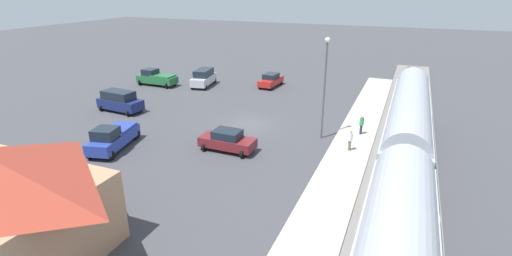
{
  "coord_description": "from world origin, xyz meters",
  "views": [
    {
      "loc": [
        -13.56,
        31.28,
        12.54
      ],
      "look_at": [
        -1.98,
        3.28,
        1.0
      ],
      "focal_mm": 26.37,
      "sensor_mm": 36.0,
      "label": 1
    }
  ],
  "objects_px": {
    "suv_silver": "(204,77)",
    "suv_navy": "(120,101)",
    "sedan_red": "(271,80)",
    "light_pole_near_platform": "(325,78)",
    "pedestrian_waiting_far": "(350,139)",
    "pickup_blue": "(113,137)",
    "sedan_maroon": "(227,140)",
    "pickup_green": "(156,78)",
    "pedestrian_on_platform": "(362,124)"
  },
  "relations": [
    {
      "from": "suv_silver",
      "to": "suv_navy",
      "type": "xyz_separation_m",
      "value": [
        2.74,
        12.79,
        0.0
      ]
    },
    {
      "from": "sedan_red",
      "to": "light_pole_near_platform",
      "type": "bearing_deg",
      "value": 124.37
    },
    {
      "from": "suv_silver",
      "to": "pedestrian_waiting_far",
      "type": "bearing_deg",
      "value": 146.12
    },
    {
      "from": "sedan_red",
      "to": "suv_navy",
      "type": "relative_size",
      "value": 0.91
    },
    {
      "from": "pedestrian_waiting_far",
      "to": "suv_navy",
      "type": "bearing_deg",
      "value": -3.8
    },
    {
      "from": "pickup_blue",
      "to": "sedan_maroon",
      "type": "relative_size",
      "value": 1.26
    },
    {
      "from": "pedestrian_waiting_far",
      "to": "sedan_red",
      "type": "bearing_deg",
      "value": -53.14
    },
    {
      "from": "sedan_red",
      "to": "pickup_blue",
      "type": "bearing_deg",
      "value": 78.63
    },
    {
      "from": "pedestrian_waiting_far",
      "to": "sedan_maroon",
      "type": "distance_m",
      "value": 9.71
    },
    {
      "from": "sedan_red",
      "to": "pickup_green",
      "type": "bearing_deg",
      "value": 20.04
    },
    {
      "from": "suv_silver",
      "to": "sedan_maroon",
      "type": "relative_size",
      "value": 1.14
    },
    {
      "from": "sedan_red",
      "to": "light_pole_near_platform",
      "type": "distance_m",
      "value": 18.8
    },
    {
      "from": "pedestrian_waiting_far",
      "to": "suv_silver",
      "type": "height_order",
      "value": "suv_silver"
    },
    {
      "from": "sedan_red",
      "to": "pedestrian_waiting_far",
      "type": "bearing_deg",
      "value": 126.86
    },
    {
      "from": "pickup_blue",
      "to": "suv_navy",
      "type": "distance_m",
      "value": 10.17
    },
    {
      "from": "suv_silver",
      "to": "sedan_maroon",
      "type": "xyz_separation_m",
      "value": [
        -12.25,
        17.51,
        -0.27
      ]
    },
    {
      "from": "suv_navy",
      "to": "pickup_green",
      "type": "relative_size",
      "value": 0.93
    },
    {
      "from": "sedan_red",
      "to": "sedan_maroon",
      "type": "bearing_deg",
      "value": 100.76
    },
    {
      "from": "pedestrian_waiting_far",
      "to": "light_pole_near_platform",
      "type": "bearing_deg",
      "value": -40.7
    },
    {
      "from": "suv_silver",
      "to": "pickup_blue",
      "type": "bearing_deg",
      "value": 99.66
    },
    {
      "from": "sedan_maroon",
      "to": "sedan_red",
      "type": "bearing_deg",
      "value": -79.24
    },
    {
      "from": "pedestrian_on_platform",
      "to": "pickup_green",
      "type": "xyz_separation_m",
      "value": [
        27.74,
        -8.36,
        -0.25
      ]
    },
    {
      "from": "sedan_maroon",
      "to": "suv_navy",
      "type": "distance_m",
      "value": 15.72
    },
    {
      "from": "sedan_red",
      "to": "suv_silver",
      "type": "bearing_deg",
      "value": 20.26
    },
    {
      "from": "pedestrian_on_platform",
      "to": "suv_navy",
      "type": "distance_m",
      "value": 24.63
    },
    {
      "from": "pedestrian_waiting_far",
      "to": "pickup_blue",
      "type": "bearing_deg",
      "value": 19.64
    },
    {
      "from": "pedestrian_waiting_far",
      "to": "sedan_maroon",
      "type": "xyz_separation_m",
      "value": [
        9.19,
        3.12,
        -0.4
      ]
    },
    {
      "from": "sedan_maroon",
      "to": "suv_navy",
      "type": "bearing_deg",
      "value": -17.49
    },
    {
      "from": "pedestrian_on_platform",
      "to": "pickup_blue",
      "type": "height_order",
      "value": "pickup_blue"
    },
    {
      "from": "sedan_red",
      "to": "sedan_maroon",
      "type": "distance_m",
      "value": 20.95
    },
    {
      "from": "pedestrian_on_platform",
      "to": "sedan_red",
      "type": "bearing_deg",
      "value": -45.28
    },
    {
      "from": "suv_navy",
      "to": "light_pole_near_platform",
      "type": "bearing_deg",
      "value": -177.87
    },
    {
      "from": "pedestrian_waiting_far",
      "to": "pickup_green",
      "type": "distance_m",
      "value": 30.02
    },
    {
      "from": "pickup_green",
      "to": "pedestrian_waiting_far",
      "type": "bearing_deg",
      "value": 155.9
    },
    {
      "from": "suv_silver",
      "to": "suv_navy",
      "type": "bearing_deg",
      "value": 77.9
    },
    {
      "from": "suv_navy",
      "to": "suv_silver",
      "type": "bearing_deg",
      "value": -102.1
    },
    {
      "from": "pedestrian_on_platform",
      "to": "sedan_maroon",
      "type": "height_order",
      "value": "pedestrian_on_platform"
    },
    {
      "from": "light_pole_near_platform",
      "to": "pickup_blue",
      "type": "bearing_deg",
      "value": 30.2
    },
    {
      "from": "pickup_blue",
      "to": "sedan_red",
      "type": "height_order",
      "value": "pickup_blue"
    },
    {
      "from": "light_pole_near_platform",
      "to": "sedan_maroon",
      "type": "bearing_deg",
      "value": 40.8
    },
    {
      "from": "suv_navy",
      "to": "light_pole_near_platform",
      "type": "height_order",
      "value": "light_pole_near_platform"
    },
    {
      "from": "light_pole_near_platform",
      "to": "pedestrian_waiting_far",
      "type": "bearing_deg",
      "value": 139.3
    },
    {
      "from": "sedan_maroon",
      "to": "pickup_green",
      "type": "bearing_deg",
      "value": -40.17
    },
    {
      "from": "sedan_red",
      "to": "sedan_maroon",
      "type": "height_order",
      "value": "same"
    },
    {
      "from": "sedan_red",
      "to": "sedan_maroon",
      "type": "xyz_separation_m",
      "value": [
        -3.91,
        20.59,
        0.0
      ]
    },
    {
      "from": "pickup_blue",
      "to": "pickup_green",
      "type": "xyz_separation_m",
      "value": [
        9.5,
        -18.64,
        0.0
      ]
    },
    {
      "from": "pedestrian_on_platform",
      "to": "pedestrian_waiting_far",
      "type": "height_order",
      "value": "same"
    },
    {
      "from": "pedestrian_on_platform",
      "to": "light_pole_near_platform",
      "type": "relative_size",
      "value": 0.2
    },
    {
      "from": "pedestrian_waiting_far",
      "to": "suv_silver",
      "type": "relative_size",
      "value": 0.33
    },
    {
      "from": "pickup_blue",
      "to": "pickup_green",
      "type": "bearing_deg",
      "value": -63.01
    }
  ]
}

